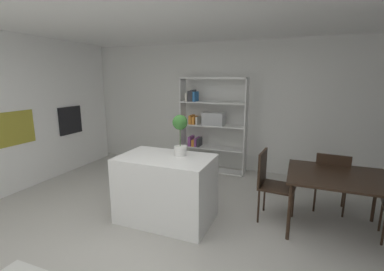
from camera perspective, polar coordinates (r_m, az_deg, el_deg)
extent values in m
plane|color=beige|center=(3.62, -6.39, -20.29)|extent=(9.96, 9.96, 0.00)
cube|color=white|center=(3.16, -7.66, 26.07)|extent=(7.24, 5.88, 0.06)
cube|color=silver|center=(5.81, 6.99, 6.07)|extent=(7.24, 0.06, 2.67)
cube|color=#9E932D|center=(5.37, -34.31, 1.06)|extent=(0.01, 0.91, 0.57)
cube|color=black|center=(6.15, -24.36, 2.95)|extent=(0.04, 0.56, 0.56)
cylinder|color=#B7BABC|center=(6.15, -24.78, 5.10)|extent=(0.02, 0.45, 0.02)
cube|color=white|center=(3.78, -5.53, -11.09)|extent=(1.25, 0.80, 0.90)
cylinder|color=white|center=(3.65, -2.50, -3.24)|extent=(0.17, 0.17, 0.13)
cylinder|color=#476633|center=(3.61, -2.52, -0.33)|extent=(0.01, 0.01, 0.25)
sphere|color=#36712E|center=(3.57, -2.55, 2.80)|extent=(0.20, 0.20, 0.20)
cube|color=white|center=(5.82, -1.91, 2.55)|extent=(0.02, 0.32, 1.95)
cube|color=white|center=(5.43, 11.31, 1.63)|extent=(0.02, 0.32, 1.95)
cube|color=white|center=(5.50, 4.64, 12.04)|extent=(1.38, 0.32, 0.02)
cube|color=white|center=(5.83, 4.32, -7.24)|extent=(1.38, 0.32, 0.02)
cube|color=white|center=(5.69, 4.40, -2.61)|extent=(1.33, 0.32, 0.02)
cube|color=white|center=(5.59, 4.47, 2.12)|extent=(1.33, 0.32, 0.02)
cube|color=white|center=(5.52, 4.55, 6.98)|extent=(1.33, 0.32, 0.02)
cube|color=silver|center=(5.97, -0.78, -5.65)|extent=(0.06, 0.26, 0.19)
cube|color=silver|center=(5.95, -0.28, -5.54)|extent=(0.03, 0.26, 0.23)
cube|color=#8E4793|center=(5.95, 0.09, -5.96)|extent=(0.03, 0.26, 0.14)
cube|color=#338E4C|center=(5.93, 0.54, -5.95)|extent=(0.04, 0.26, 0.16)
cube|color=#8E4793|center=(5.82, -0.18, -1.11)|extent=(0.06, 0.26, 0.20)
cube|color=orange|center=(5.80, 0.55, -1.46)|extent=(0.06, 0.26, 0.14)
cube|color=#8E4793|center=(5.77, 1.10, -1.32)|extent=(0.04, 0.26, 0.18)
cube|color=#38383D|center=(5.75, 1.61, -1.36)|extent=(0.04, 0.26, 0.18)
cube|color=orange|center=(5.73, -0.05, 3.45)|extent=(0.06, 0.26, 0.18)
cube|color=orange|center=(5.70, 0.64, 3.28)|extent=(0.06, 0.26, 0.16)
cube|color=silver|center=(5.67, 1.37, 3.24)|extent=(0.04, 0.26, 0.16)
cube|color=silver|center=(5.71, -0.85, 8.13)|extent=(0.04, 0.26, 0.17)
cube|color=#38383D|center=(5.68, -0.21, 8.37)|extent=(0.06, 0.26, 0.22)
cube|color=#38383D|center=(5.66, 0.30, 8.46)|extent=(0.04, 0.26, 0.24)
cube|color=#2D6BAD|center=(5.64, 0.77, 8.26)|extent=(0.04, 0.26, 0.20)
cube|color=#B7BABC|center=(5.56, 4.62, 3.54)|extent=(0.44, 0.28, 0.26)
cube|color=black|center=(3.85, 28.52, -7.62)|extent=(1.18, 1.00, 0.03)
cylinder|color=black|center=(3.55, 19.90, -15.02)|extent=(0.04, 0.04, 0.72)
cylinder|color=black|center=(4.35, 20.37, -9.93)|extent=(0.04, 0.04, 0.72)
cylinder|color=black|center=(4.47, 34.26, -10.73)|extent=(0.04, 0.04, 0.72)
cube|color=black|center=(4.52, 27.31, -8.51)|extent=(0.47, 0.45, 0.03)
cube|color=black|center=(4.26, 27.61, -6.46)|extent=(0.44, 0.07, 0.43)
cylinder|color=black|center=(4.77, 29.34, -10.62)|extent=(0.03, 0.03, 0.44)
cylinder|color=black|center=(4.76, 24.75, -10.21)|extent=(0.03, 0.03, 0.44)
cylinder|color=black|center=(4.44, 29.50, -12.28)|extent=(0.03, 0.03, 0.44)
cylinder|color=black|center=(4.43, 24.54, -11.85)|extent=(0.03, 0.03, 0.44)
cube|color=black|center=(3.90, 17.61, -10.36)|extent=(0.50, 0.47, 0.03)
cube|color=black|center=(3.85, 14.68, -6.56)|extent=(0.07, 0.43, 0.47)
cylinder|color=black|center=(3.82, 19.96, -15.15)|extent=(0.03, 0.03, 0.47)
cylinder|color=black|center=(4.15, 20.62, -12.92)|extent=(0.03, 0.03, 0.47)
cylinder|color=black|center=(3.87, 13.89, -14.36)|extent=(0.03, 0.03, 0.47)
cylinder|color=black|center=(4.20, 15.07, -12.24)|extent=(0.03, 0.03, 0.47)
cylinder|color=black|center=(4.32, 35.12, -13.68)|extent=(0.03, 0.03, 0.43)
cylinder|color=black|center=(4.01, 35.54, -15.71)|extent=(0.03, 0.03, 0.43)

